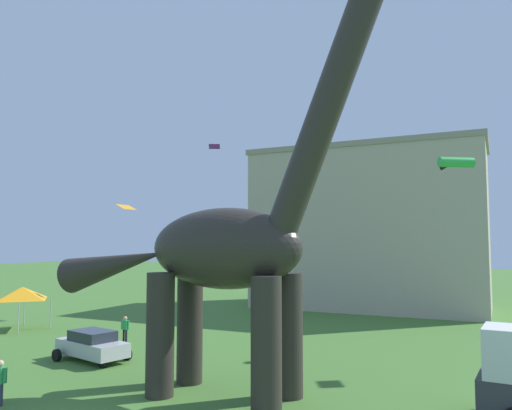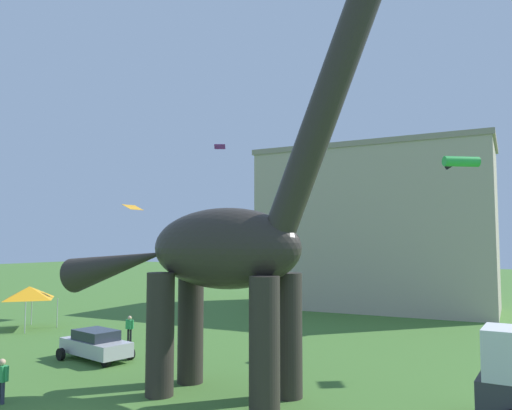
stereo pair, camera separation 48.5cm
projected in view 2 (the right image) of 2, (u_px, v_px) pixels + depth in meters
name	position (u px, v px, depth m)	size (l,w,h in m)	color
dinosaur_sculpture	(223.00, 248.00, 20.50)	(15.56, 3.30, 16.27)	#2D2823
parked_sedan_left	(96.00, 344.00, 26.34)	(4.50, 2.70, 1.55)	#B7B7BC
person_vendor_side	(130.00, 326.00, 31.18)	(0.59, 0.26, 1.58)	black
person_watching_child	(2.00, 376.00, 19.18)	(0.63, 0.28, 1.68)	#2D3347
festival_canopy_tent	(29.00, 293.00, 35.97)	(3.15, 3.15, 3.00)	#B2B2B7
kite_trailing	(133.00, 207.00, 43.35)	(1.22, 1.65, 0.49)	orange
kite_drifting	(459.00, 162.00, 30.66)	(2.16, 2.29, 0.64)	green
kite_mid_center	(220.00, 147.00, 41.19)	(1.08, 0.97, 0.30)	purple
background_building_block	(376.00, 228.00, 47.75)	(21.27, 10.11, 15.08)	#B7A893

